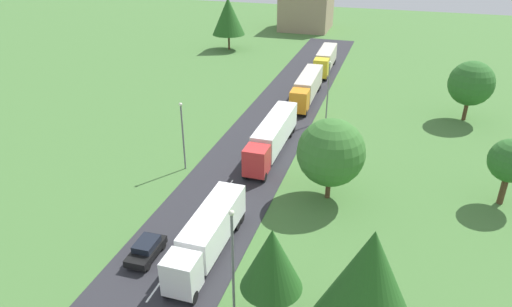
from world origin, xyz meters
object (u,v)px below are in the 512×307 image
at_px(lamppost_third, 328,88).
at_px(truck_third, 307,87).
at_px(tree_maple, 368,284).
at_px(tree_elm, 228,16).
at_px(truck_second, 272,135).
at_px(tree_birch, 511,161).
at_px(lamppost_second, 183,133).
at_px(distant_building, 306,10).
at_px(tree_lime, 331,152).
at_px(truck_lead, 208,233).
at_px(car_second, 146,249).
at_px(tree_ash, 471,83).
at_px(truck_fourth, 325,59).
at_px(lamppost_lead, 233,263).
at_px(tree_oak, 272,260).

bearing_deg(lamppost_third, truck_third, 121.04).
xyz_separation_m(tree_maple, tree_elm, (-34.58, 71.63, -0.11)).
bearing_deg(truck_second, tree_birch, -9.61).
height_order(lamppost_second, distant_building, distant_building).
distance_m(lamppost_third, tree_birch, 25.11).
height_order(truck_third, tree_lime, tree_lime).
relative_size(truck_lead, distant_building, 0.96).
bearing_deg(car_second, tree_elm, 104.61).
distance_m(truck_third, tree_ash, 22.39).
bearing_deg(lamppost_second, truck_fourth, 78.57).
distance_m(truck_second, car_second, 21.97).
bearing_deg(car_second, truck_second, 77.84).
height_order(car_second, tree_ash, tree_ash).
xyz_separation_m(lamppost_lead, tree_birch, (19.60, 21.51, -0.38)).
bearing_deg(truck_third, truck_second, -90.87).
bearing_deg(tree_birch, tree_lime, -166.48).
bearing_deg(distant_building, tree_maple, -76.45).
relative_size(lamppost_second, tree_ash, 0.95).
bearing_deg(truck_second, truck_lead, -89.88).
xyz_separation_m(truck_lead, tree_elm, (-21.82, 63.98, 4.79)).
bearing_deg(tree_maple, tree_birch, 64.19).
relative_size(lamppost_second, tree_lime, 0.94).
relative_size(truck_second, lamppost_second, 1.91).
bearing_deg(tree_lime, truck_third, 106.00).
bearing_deg(lamppost_second, tree_birch, 4.71).
height_order(car_second, tree_lime, tree_lime).
distance_m(tree_ash, tree_lime, 29.30).
relative_size(truck_lead, lamppost_lead, 1.30).
distance_m(truck_second, tree_lime, 11.50).
distance_m(lamppost_lead, tree_lime, 17.97).
bearing_deg(lamppost_second, truck_lead, -57.69).
bearing_deg(lamppost_second, tree_elm, 105.00).
xyz_separation_m(tree_oak, tree_elm, (-28.61, 69.56, 1.34)).
bearing_deg(tree_birch, distant_building, 115.11).
height_order(truck_third, tree_ash, tree_ash).
distance_m(tree_elm, tree_ash, 51.83).
bearing_deg(tree_maple, lamppost_lead, 169.01).
xyz_separation_m(lamppost_second, tree_oak, (14.92, -18.44, 1.19)).
height_order(truck_lead, car_second, truck_lead).
distance_m(lamppost_second, tree_birch, 32.18).
xyz_separation_m(lamppost_third, tree_birch, (19.59, -15.72, 0.01)).
bearing_deg(truck_lead, tree_lime, 56.04).
bearing_deg(tree_ash, tree_oak, -110.13).
bearing_deg(truck_second, lamppost_third, 69.31).
bearing_deg(truck_lead, lamppost_third, 82.05).
relative_size(truck_third, tree_oak, 1.80).
relative_size(lamppost_second, tree_maple, 0.74).
height_order(lamppost_second, tree_elm, tree_elm).
height_order(car_second, tree_elm, tree_elm).
bearing_deg(truck_fourth, tree_elm, 156.39).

